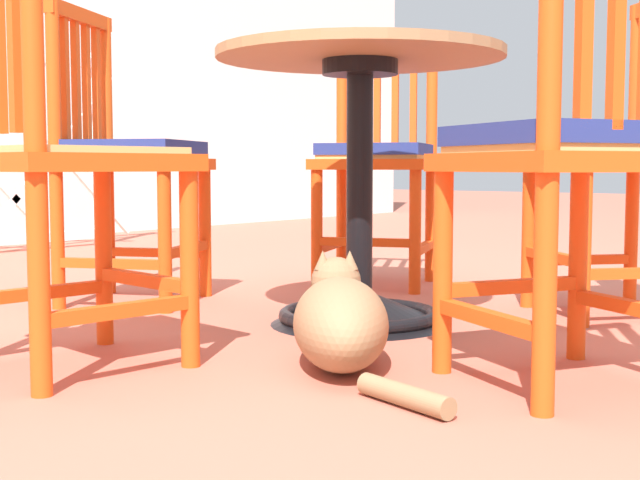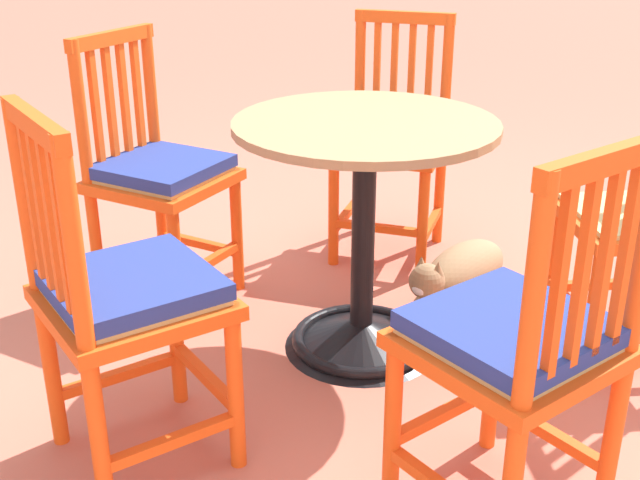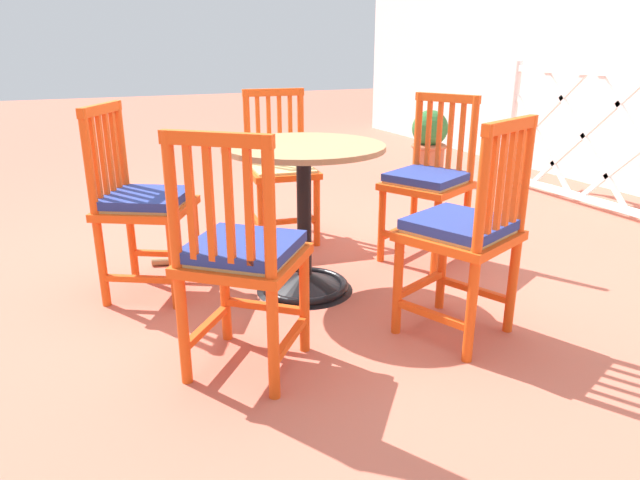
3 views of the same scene
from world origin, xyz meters
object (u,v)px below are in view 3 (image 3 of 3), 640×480
(orange_chair_facing_out, at_px, (281,171))
(orange_chair_tucked_in, at_px, (428,182))
(orange_chair_near_fence, at_px, (464,233))
(cafe_table, at_px, (304,236))
(orange_chair_by_planter, at_px, (242,258))
(orange_chair_at_corner, at_px, (142,205))
(tabby_cat, at_px, (234,253))
(terracotta_planter, at_px, (429,143))

(orange_chair_facing_out, xyz_separation_m, orange_chair_tucked_in, (0.68, 0.62, 0.01))
(orange_chair_near_fence, bearing_deg, cafe_table, -148.71)
(orange_chair_facing_out, bearing_deg, orange_chair_by_planter, -25.30)
(orange_chair_at_corner, distance_m, orange_chair_tucked_in, 1.51)
(orange_chair_facing_out, height_order, orange_chair_near_fence, same)
(cafe_table, xyz_separation_m, orange_chair_at_corner, (-0.29, -0.71, 0.16))
(cafe_table, bearing_deg, tabby_cat, -148.97)
(cafe_table, bearing_deg, orange_chair_near_fence, 31.29)
(orange_chair_by_planter, distance_m, orange_chair_near_fence, 0.90)
(orange_chair_at_corner, xyz_separation_m, terracotta_planter, (-1.57, 2.69, -0.12))
(orange_chair_near_fence, distance_m, tabby_cat, 1.32)
(orange_chair_tucked_in, bearing_deg, cafe_table, -80.52)
(orange_chair_facing_out, height_order, orange_chair_by_planter, same)
(orange_chair_facing_out, relative_size, terracotta_planter, 1.47)
(tabby_cat, bearing_deg, orange_chair_facing_out, 133.10)
(orange_chair_at_corner, bearing_deg, orange_chair_tucked_in, 84.06)
(cafe_table, height_order, orange_chair_near_fence, orange_chair_near_fence)
(orange_chair_tucked_in, bearing_deg, orange_chair_at_corner, -95.94)
(tabby_cat, bearing_deg, terracotta_planter, 123.05)
(orange_chair_at_corner, height_order, orange_chair_tucked_in, same)
(terracotta_planter, bearing_deg, cafe_table, -46.79)
(orange_chair_tucked_in, xyz_separation_m, tabby_cat, (-0.28, -1.04, -0.35))
(cafe_table, distance_m, orange_chair_by_planter, 0.78)
(orange_chair_at_corner, relative_size, terracotta_planter, 1.47)
(orange_chair_tucked_in, height_order, terracotta_planter, orange_chair_tucked_in)
(orange_chair_tucked_in, bearing_deg, orange_chair_by_planter, -60.57)
(orange_chair_near_fence, distance_m, orange_chair_tucked_in, 0.90)
(orange_chair_by_planter, xyz_separation_m, terracotta_planter, (-2.45, 2.46, -0.12))
(orange_chair_facing_out, bearing_deg, terracotta_planter, 120.26)
(orange_chair_by_planter, bearing_deg, cafe_table, 140.63)
(tabby_cat, bearing_deg, orange_chair_tucked_in, 75.06)
(orange_chair_at_corner, distance_m, orange_chair_near_fence, 1.48)
(orange_chair_at_corner, distance_m, tabby_cat, 0.59)
(orange_chair_facing_out, xyz_separation_m, tabby_cat, (0.40, -0.42, -0.34))
(cafe_table, height_order, orange_chair_at_corner, orange_chair_at_corner)
(orange_chair_at_corner, bearing_deg, orange_chair_facing_out, 120.35)
(cafe_table, relative_size, terracotta_planter, 1.23)
(orange_chair_near_fence, relative_size, orange_chair_tucked_in, 1.00)
(orange_chair_at_corner, bearing_deg, tabby_cat, 104.76)
(orange_chair_by_planter, height_order, tabby_cat, orange_chair_by_planter)
(orange_chair_near_fence, bearing_deg, orange_chair_tucked_in, 154.97)
(orange_chair_by_planter, distance_m, terracotta_planter, 3.47)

